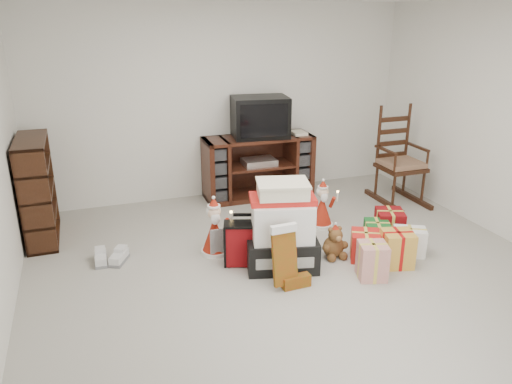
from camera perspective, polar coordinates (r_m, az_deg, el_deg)
room at (r=4.36m, az=5.40°, el=4.86°), size 5.01×5.01×2.51m
tv_stand at (r=6.69m, az=0.25°, el=2.92°), size 1.45×0.53×0.83m
bookshelf at (r=5.87m, az=-23.67°, el=0.03°), size 0.31×0.92×1.13m
rocking_chair at (r=6.79m, az=15.89°, el=2.65°), size 0.52×0.86×1.30m
gift_pile at (r=4.84m, az=2.98°, el=-4.46°), size 0.78×0.65×0.86m
red_suitcase at (r=4.93m, az=-1.57°, el=-5.92°), size 0.38×0.28×0.52m
stocking at (r=4.51m, az=3.28°, el=-7.39°), size 0.29×0.14×0.62m
teddy_bear at (r=5.17m, az=8.90°, el=-5.87°), size 0.22×0.20×0.33m
santa_figurine at (r=5.85m, az=7.55°, el=-1.88°), size 0.28×0.26×0.57m
mrs_claus_figurine at (r=5.16m, az=-4.75°, el=-4.59°), size 0.30×0.29×0.62m
sneaker_pair at (r=5.25m, az=-16.35°, el=-7.25°), size 0.36×0.30×0.10m
gift_cluster at (r=5.30m, az=14.54°, el=-5.68°), size 0.82×1.14×0.28m
crt_television at (r=6.52m, az=0.47°, el=8.57°), size 0.77×0.60×0.52m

